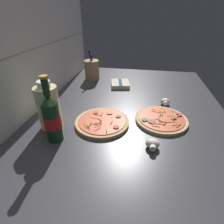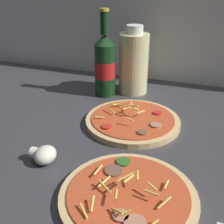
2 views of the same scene
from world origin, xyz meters
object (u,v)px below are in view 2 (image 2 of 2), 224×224
pizza_far (133,121)px  mushroom_left (44,155)px  beer_bottle (105,65)px  oil_bottle (134,63)px  pizza_near (128,196)px

pizza_far → mushroom_left: bearing=-119.6°
pizza_far → beer_bottle: (-13.13, 15.14, 8.48)cm
pizza_far → mushroom_left: (-11.91, -20.93, 0.88)cm
mushroom_left → oil_bottle: bearing=81.7°
pizza_far → mushroom_left: 24.10cm
pizza_far → oil_bottle: bearing=106.2°
pizza_near → beer_bottle: 45.71cm
beer_bottle → mushroom_left: (1.22, -36.07, -7.61)cm
pizza_far → oil_bottle: 22.70cm
pizza_near → mushroom_left: pizza_near is taller
pizza_far → pizza_near: bearing=-75.5°
oil_bottle → beer_bottle: bearing=-144.9°
pizza_near → beer_bottle: size_ratio=0.91×
pizza_near → pizza_far: 26.07cm
pizza_near → oil_bottle: size_ratio=1.12×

